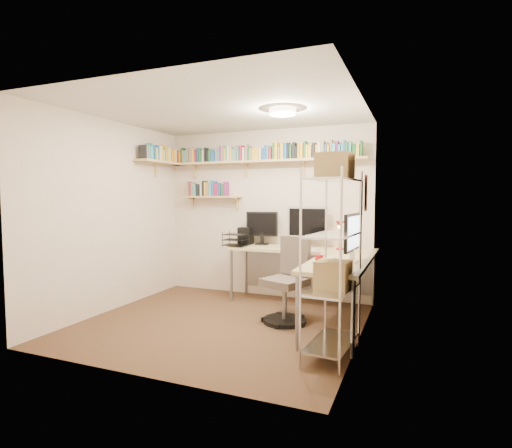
# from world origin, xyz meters

# --- Properties ---
(ground) EXTENTS (3.20, 3.20, 0.00)m
(ground) POSITION_xyz_m (0.00, 0.00, 0.00)
(ground) COLOR #472F1E
(ground) RESTS_ON ground
(room_shell) EXTENTS (3.24, 3.04, 2.52)m
(room_shell) POSITION_xyz_m (0.00, 0.00, 1.55)
(room_shell) COLOR beige
(room_shell) RESTS_ON ground
(wall_shelves) EXTENTS (3.12, 1.09, 0.80)m
(wall_shelves) POSITION_xyz_m (-0.42, 1.30, 2.03)
(wall_shelves) COLOR tan
(wall_shelves) RESTS_ON ground
(corner_desk) EXTENTS (2.10, 2.05, 1.37)m
(corner_desk) POSITION_xyz_m (0.70, 0.95, 0.78)
(corner_desk) COLOR beige
(corner_desk) RESTS_ON ground
(office_chair) EXTENTS (0.58, 0.59, 1.02)m
(office_chair) POSITION_xyz_m (0.72, 0.37, 0.43)
(office_chair) COLOR black
(office_chair) RESTS_ON ground
(wire_rack) EXTENTS (0.44, 0.79, 1.91)m
(wire_rack) POSITION_xyz_m (1.42, -0.47, 1.14)
(wire_rack) COLOR silver
(wire_rack) RESTS_ON ground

